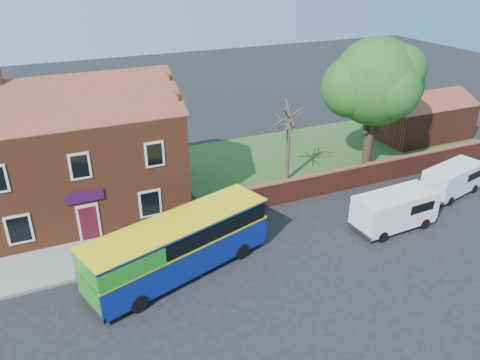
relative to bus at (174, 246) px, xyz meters
name	(u,v)px	position (x,y,z in m)	size (l,w,h in m)	color
ground	(261,285)	(3.54, -2.50, -1.69)	(120.00, 120.00, 0.00)	black
pavement	(96,255)	(-3.46, 3.25, -1.63)	(18.00, 3.50, 0.12)	gray
kerb	(102,274)	(-3.46, 1.50, -1.62)	(18.00, 0.15, 0.14)	slate
grass_strip	(333,152)	(16.54, 10.50, -1.67)	(26.00, 12.00, 0.04)	#426B28
shop_building	(74,159)	(-3.48, 8.99, 1.72)	(12.30, 8.13, 10.50)	brown
boundary_wall	(382,171)	(16.54, 4.50, -0.88)	(22.00, 0.38, 1.60)	maroon
outbuilding	(421,119)	(25.54, 10.50, -0.08)	(8.20, 5.06, 4.17)	maroon
bus	(174,246)	(0.00, 0.00, 0.00)	(10.04, 5.31, 2.97)	navy
van_near	(395,209)	(13.05, -0.83, -0.46)	(5.10, 2.27, 2.20)	white
van_far	(453,179)	(19.52, 1.01, -0.57)	(4.88, 2.81, 2.01)	white
large_tree	(375,84)	(17.32, 7.29, 4.62)	(7.90, 6.25, 9.63)	black
bare_tree	(288,142)	(10.50, 7.43, 1.18)	(2.10, 2.50, 5.60)	#4C4238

